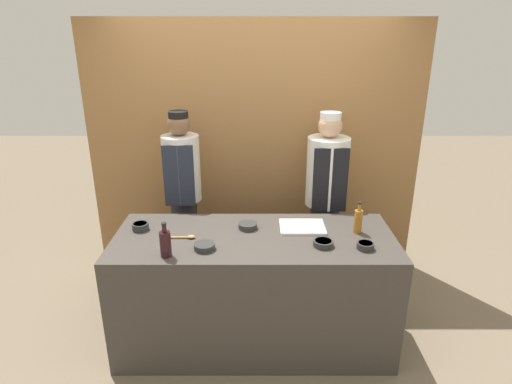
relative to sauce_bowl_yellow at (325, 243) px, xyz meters
name	(u,v)px	position (x,y,z in m)	size (l,w,h in m)	color
ground_plane	(256,337)	(-0.47, 0.15, -0.92)	(14.00, 14.00, 0.00)	#756651
cabinet_wall	(256,153)	(-0.47, 1.31, 0.28)	(3.07, 0.18, 2.40)	olive
counter	(256,289)	(-0.47, 0.15, -0.47)	(2.03, 0.81, 0.90)	#3D3833
sauce_bowl_yellow	(325,243)	(0.00, 0.00, 0.00)	(0.14, 0.14, 0.04)	#2D2D2D
sauce_bowl_red	(249,225)	(-0.52, 0.28, 0.00)	(0.14, 0.14, 0.04)	#2D2D2D
sauce_bowl_purple	(142,226)	(-1.32, 0.26, 0.01)	(0.12, 0.12, 0.05)	#2D2D2D
sauce_bowl_white	(367,246)	(0.28, -0.04, 0.00)	(0.12, 0.12, 0.05)	#2D2D2D
sauce_bowl_brown	(206,246)	(-0.81, -0.05, 0.00)	(0.14, 0.14, 0.04)	#2D2D2D
cutting_board	(304,227)	(-0.11, 0.28, -0.01)	(0.33, 0.26, 0.02)	white
bottle_amber	(360,221)	(0.28, 0.22, 0.07)	(0.06, 0.06, 0.24)	#9E661E
bottle_wine	(167,243)	(-1.05, -0.14, 0.07)	(0.07, 0.07, 0.24)	black
wooden_spoon	(184,237)	(-0.99, 0.11, -0.01)	(0.24, 0.04, 0.02)	#B2844C
chef_left	(185,196)	(-1.11, 0.90, -0.01)	(0.32, 0.32, 1.67)	#28282D
chef_right	(327,198)	(0.16, 0.90, -0.02)	(0.36, 0.36, 1.66)	#28282D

